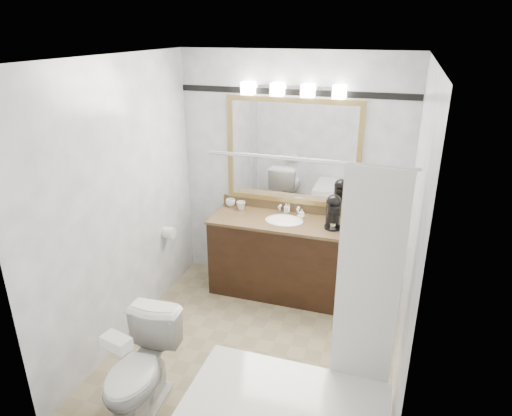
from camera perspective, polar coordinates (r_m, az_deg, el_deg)
The scene contains 14 objects.
room at distance 3.63m, azimuth -0.35°, elevation -1.78°, with size 2.42×2.62×2.52m.
vanity at distance 4.86m, azimuth 3.43°, elevation -5.94°, with size 1.53×0.58×0.97m.
mirror at distance 4.72m, azimuth 4.54°, elevation 6.97°, with size 1.40×0.04×1.10m.
vanity_light_bar at distance 4.55m, azimuth 4.61°, elevation 14.55°, with size 1.02×0.14×0.12m.
accent_stripe at distance 4.61m, azimuth 4.80°, elevation 14.23°, with size 2.40×0.01×0.06m, color black.
tp_roll at distance 4.84m, azimuth -10.79°, elevation -3.07°, with size 0.12×0.12×0.11m, color white.
toilet at distance 3.62m, azimuth -14.30°, elevation -19.07°, with size 0.41×0.73×0.74m, color white.
tissue_box at distance 3.23m, azimuth -17.04°, elevation -15.76°, with size 0.20×0.11×0.08m, color white.
coffee_maker at distance 4.53m, azimuth 9.63°, elevation -0.30°, with size 0.17×0.21×0.33m.
cup_left at distance 5.03m, azimuth -3.20°, elevation 0.68°, with size 0.10×0.10×0.08m, color white.
cup_right at distance 4.93m, azimuth -1.89°, elevation 0.30°, with size 0.10×0.10×0.09m, color white.
soap_bottle_a at distance 4.86m, azimuth 3.78°, elevation -0.01°, with size 0.04×0.05×0.10m, color white.
soap_bottle_b at distance 4.78m, azimuth 5.72°, elevation -0.60°, with size 0.06×0.06×0.08m, color white.
soap_bar at distance 4.76m, azimuth 5.65°, elevation -1.08°, with size 0.07×0.05×0.02m, color beige.
Camera 1 is at (1.04, -3.16, 2.70)m, focal length 32.00 mm.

